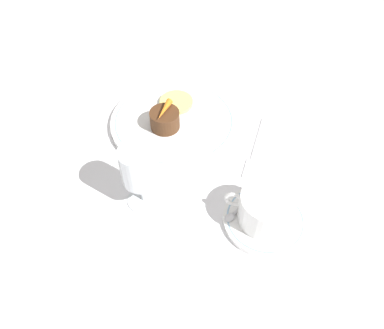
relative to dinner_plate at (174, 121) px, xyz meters
The scene contains 10 objects.
ground_plane 0.02m from the dinner_plate, 54.66° to the left, with size 3.00×3.00×0.00m, color white.
dinner_plate is the anchor object (origin of this frame).
saucer 0.30m from the dinner_plate, 140.68° to the left, with size 0.15×0.15×0.01m.
coffee_cup 0.30m from the dinner_plate, 140.22° to the left, with size 0.12×0.09×0.06m.
spoon 0.27m from the dinner_plate, 135.20° to the left, with size 0.06×0.09×0.00m.
wine_glass 0.23m from the dinner_plate, 93.13° to the left, with size 0.06×0.06×0.14m.
fork 0.19m from the dinner_plate, 168.34° to the left, with size 0.02×0.18×0.01m.
dessert_cake 0.04m from the dinner_plate, 65.28° to the left, with size 0.06×0.06×0.04m.
carrot_garnish 0.06m from the dinner_plate, 65.28° to the left, with size 0.02×0.06×0.01m.
pineapple_slice 0.05m from the dinner_plate, 78.73° to the right, with size 0.08×0.08×0.01m.
Camera 1 is at (-0.22, 0.55, 0.58)m, focal length 35.00 mm.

